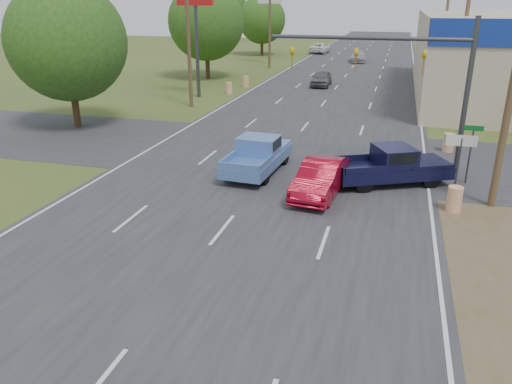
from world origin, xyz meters
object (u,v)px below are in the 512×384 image
(distant_car_grey, at_px, (321,78))
(distant_car_silver, at_px, (358,56))
(red_convertible, at_px, (320,178))
(navy_pickup, at_px, (394,165))
(distant_car_white, at_px, (320,48))
(blue_pickup, at_px, (259,154))

(distant_car_grey, xyz_separation_m, distant_car_silver, (1.61, 20.97, -0.01))
(red_convertible, distance_m, navy_pickup, 3.64)
(distant_car_silver, height_order, distant_car_white, distant_car_white)
(navy_pickup, height_order, distant_car_grey, navy_pickup)
(navy_pickup, bearing_deg, blue_pickup, -116.63)
(blue_pickup, height_order, distant_car_grey, blue_pickup)
(distant_car_white, bearing_deg, red_convertible, 101.63)
(red_convertible, xyz_separation_m, distant_car_white, (-9.28, 59.18, 0.02))
(blue_pickup, xyz_separation_m, distant_car_silver, (0.62, 46.71, -0.15))
(blue_pickup, distance_m, navy_pickup, 6.14)
(blue_pickup, relative_size, distant_car_white, 0.97)
(distant_car_silver, bearing_deg, navy_pickup, -87.45)
(blue_pickup, height_order, distant_car_silver, blue_pickup)
(blue_pickup, bearing_deg, distant_car_silver, 92.96)
(distant_car_white, bearing_deg, blue_pickup, 98.74)
(red_convertible, relative_size, distant_car_white, 0.82)
(navy_pickup, relative_size, distant_car_white, 1.01)
(red_convertible, xyz_separation_m, distant_car_silver, (-2.66, 48.98, -0.02))
(distant_car_silver, distance_m, distant_car_white, 12.17)
(distant_car_silver, bearing_deg, distant_car_white, 118.82)
(blue_pickup, bearing_deg, distant_car_grey, 95.92)
(red_convertible, bearing_deg, distant_car_silver, 99.23)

